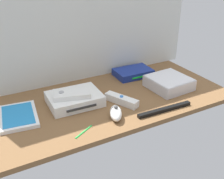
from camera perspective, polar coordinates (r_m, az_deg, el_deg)
ground_plane at (r=118.58cm, az=-0.00°, el=-2.16°), size 100.00×48.00×2.00cm
back_wall at (r=128.37cm, az=-5.45°, el=15.69°), size 110.00×1.20×64.00cm
game_console at (r=113.73cm, az=-7.69°, el=-1.93°), size 21.61×17.14×4.40cm
mini_computer at (r=128.12cm, az=11.62°, el=1.38°), size 17.91×17.91×5.30cm
game_case at (r=109.86cm, az=-18.73°, el=-5.21°), size 15.97×20.62×1.56cm
network_router at (r=138.90cm, az=4.36°, el=3.49°), size 18.37×12.81×3.40cm
remote_wand at (r=113.42cm, az=1.96°, el=-2.17°), size 9.47×14.95×3.40cm
remote_nunchuk at (r=103.59cm, az=0.79°, el=-4.84°), size 8.15×10.92×5.10cm
remote_classic_pad at (r=110.87cm, az=-8.29°, el=-0.89°), size 16.04×11.65×2.40cm
sensor_bar at (r=110.29cm, az=10.78°, el=-4.06°), size 24.05×2.75×1.40cm
stylus_pen at (r=97.25cm, az=-5.84°, el=-8.52°), size 8.20×4.99×0.70cm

